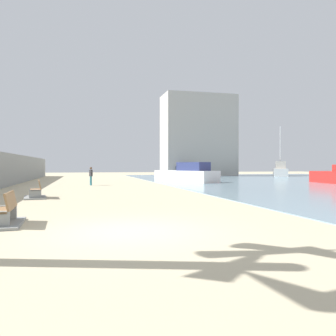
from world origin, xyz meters
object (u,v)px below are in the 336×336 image
at_px(person_walking, 91,175).
at_px(boat_distant, 280,171).
at_px(bench_near, 3,217).
at_px(boat_far_left, 187,174).
at_px(bench_far, 36,194).
at_px(boat_nearest, 179,173).

xyz_separation_m(person_walking, boat_distant, (29.62, 17.39, 0.00)).
bearing_deg(bench_near, boat_far_left, 61.14).
xyz_separation_m(bench_near, boat_distant, (32.58, 37.28, 0.71)).
relative_size(bench_near, person_walking, 1.33).
xyz_separation_m(boat_distant, boat_far_left, (-19.73, -13.97, -0.12)).
bearing_deg(boat_distant, bench_far, -138.83).
relative_size(person_walking, boat_nearest, 0.21).
height_order(bench_near, boat_nearest, boat_nearest).
bearing_deg(boat_nearest, bench_far, -118.04).
xyz_separation_m(bench_near, bench_far, (-0.19, 8.63, 0.00)).
height_order(person_walking, boat_far_left, boat_far_left).
bearing_deg(boat_nearest, boat_distant, -13.14).
distance_m(boat_nearest, boat_distant, 15.99).
height_order(boat_nearest, boat_far_left, boat_far_left).
height_order(boat_distant, boat_far_left, boat_distant).
bearing_deg(bench_far, boat_far_left, 48.40).
relative_size(bench_far, boat_nearest, 0.29).
distance_m(boat_nearest, boat_far_left, 18.09).
bearing_deg(boat_distant, boat_far_left, -144.70).
xyz_separation_m(bench_far, boat_distant, (32.76, 28.65, 0.71)).
bearing_deg(bench_far, person_walking, 74.38).
relative_size(boat_nearest, boat_distant, 0.98).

